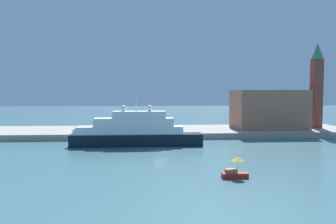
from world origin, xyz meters
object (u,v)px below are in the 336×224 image
object	(u,v)px
small_motorboat	(235,170)
large_yacht	(135,132)
bell_tower	(317,82)
parked_car	(81,130)
person_figure	(100,128)
mooring_bollard	(158,132)
harbor_building	(268,109)

from	to	relation	value
small_motorboat	large_yacht	bearing A→B (deg)	116.81
bell_tower	parked_car	world-z (taller)	bell_tower
large_yacht	bell_tower	world-z (taller)	bell_tower
small_motorboat	person_figure	xyz separation A→B (m)	(-24.81, 45.20, 1.22)
bell_tower	mooring_bollard	distance (m)	48.66
small_motorboat	person_figure	size ratio (longest dim) A/B	2.08
small_motorboat	parked_car	world-z (taller)	small_motorboat
bell_tower	parked_car	distance (m)	67.63
harbor_building	mooring_bollard	size ratio (longest dim) A/B	31.85
large_yacht	parked_car	distance (m)	19.94
mooring_bollard	harbor_building	bearing A→B (deg)	16.06
large_yacht	harbor_building	size ratio (longest dim) A/B	1.51
bell_tower	parked_car	bearing A→B (deg)	-175.70
small_motorboat	bell_tower	xyz separation A→B (m)	(36.82, 48.27, 13.76)
small_motorboat	mooring_bollard	xyz separation A→B (m)	(-9.28, 39.76, 0.70)
bell_tower	large_yacht	bearing A→B (deg)	-160.16
harbor_building	parked_car	distance (m)	52.94
large_yacht	small_motorboat	bearing A→B (deg)	-63.19
small_motorboat	bell_tower	bearing A→B (deg)	52.66
person_figure	mooring_bollard	xyz separation A→B (m)	(15.53, -5.44, -0.52)
harbor_building	parked_car	size ratio (longest dim) A/B	4.69
large_yacht	small_motorboat	world-z (taller)	large_yacht
mooring_bollard	large_yacht	bearing A→B (deg)	-119.16
bell_tower	mooring_bollard	size ratio (longest dim) A/B	39.74
harbor_building	person_figure	distance (m)	48.19
bell_tower	person_figure	size ratio (longest dim) A/B	13.73
harbor_building	person_figure	xyz separation A→B (m)	(-47.80, -3.85, -4.66)
harbor_building	person_figure	bearing A→B (deg)	-175.39
bell_tower	person_figure	bearing A→B (deg)	-177.15
parked_car	mooring_bollard	world-z (taller)	parked_car
large_yacht	parked_car	size ratio (longest dim) A/B	7.06
mooring_bollard	bell_tower	bearing A→B (deg)	10.46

